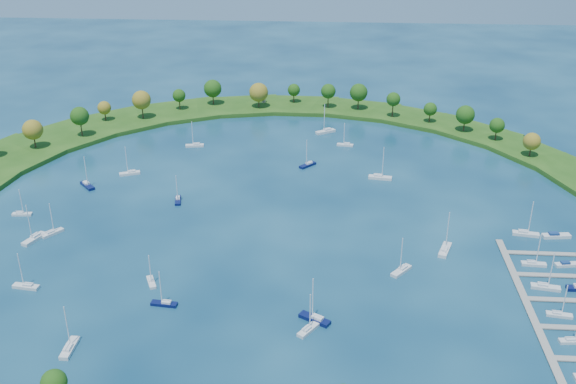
# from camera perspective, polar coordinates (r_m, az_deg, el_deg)

# --- Properties ---
(ground) EXTENTS (700.00, 700.00, 0.00)m
(ground) POSITION_cam_1_polar(r_m,az_deg,el_deg) (246.45, -1.24, -1.30)
(ground) COLOR #082A46
(ground) RESTS_ON ground
(breakwater) EXTENTS (286.74, 247.64, 2.00)m
(breakwater) POSITION_cam_1_polar(r_m,az_deg,el_deg) (297.13, -9.35, 3.39)
(breakwater) COLOR #204A13
(breakwater) RESTS_ON ground
(breakwater_trees) EXTENTS (238.23, 92.81, 14.14)m
(breakwater_trees) POSITION_cam_1_polar(r_m,az_deg,el_deg) (325.45, -2.84, 7.43)
(breakwater_trees) COLOR #382314
(breakwater_trees) RESTS_ON breakwater
(harbor_tower) EXTENTS (2.60, 2.60, 4.63)m
(harbor_tower) POSITION_cam_1_polar(r_m,az_deg,el_deg) (356.89, -2.11, 8.07)
(harbor_tower) COLOR gray
(harbor_tower) RESTS_ON breakwater
(dock_system) EXTENTS (24.28, 82.00, 1.60)m
(dock_system) POSITION_cam_1_polar(r_m,az_deg,el_deg) (203.53, 22.11, -9.61)
(dock_system) COLOR gray
(dock_system) RESTS_ON ground
(moored_boat_0) EXTENTS (3.48, 7.80, 11.07)m
(moored_boat_0) POSITION_cam_1_polar(r_m,az_deg,el_deg) (253.69, -9.44, -0.63)
(moored_boat_0) COLOR #0A1243
(moored_boat_0) RESTS_ON ground
(moored_boat_2) EXTENTS (4.60, 7.11, 10.18)m
(moored_boat_2) POSITION_cam_1_polar(r_m,az_deg,el_deg) (205.73, -11.68, -7.50)
(moored_boat_2) COLOR silver
(moored_boat_2) RESTS_ON ground
(moored_boat_3) EXTENTS (7.17, 8.03, 12.40)m
(moored_boat_3) POSITION_cam_1_polar(r_m,az_deg,el_deg) (209.77, 9.72, -6.59)
(moored_boat_3) COLOR silver
(moored_boat_3) RESTS_ON ground
(moored_boat_4) EXTENTS (5.78, 9.95, 14.13)m
(moored_boat_4) POSITION_cam_1_polar(r_m,az_deg,el_deg) (223.42, 13.34, -4.79)
(moored_boat_4) COLOR silver
(moored_boat_4) RESTS_ON ground
(moored_boat_5) EXTENTS (8.25, 3.27, 11.80)m
(moored_boat_5) POSITION_cam_1_polar(r_m,az_deg,el_deg) (214.21, -21.59, -7.48)
(moored_boat_5) COLOR silver
(moored_boat_5) RESTS_ON ground
(moored_boat_6) EXTENTS (9.68, 3.89, 13.83)m
(moored_boat_6) POSITION_cam_1_polar(r_m,az_deg,el_deg) (271.58, 7.91, 1.31)
(moored_boat_6) COLOR silver
(moored_boat_6) RESTS_ON ground
(moored_boat_7) EXTENTS (8.65, 5.30, 12.31)m
(moored_boat_7) POSITION_cam_1_polar(r_m,az_deg,el_deg) (280.74, -13.44, 1.65)
(moored_boat_7) COLOR silver
(moored_boat_7) RESTS_ON ground
(moored_boat_8) EXTENTS (6.42, 7.58, 11.50)m
(moored_boat_8) POSITION_cam_1_polar(r_m,az_deg,el_deg) (241.60, -19.61, -3.26)
(moored_boat_8) COLOR silver
(moored_boat_8) RESTS_ON ground
(moored_boat_9) EXTENTS (7.18, 2.53, 10.36)m
(moored_boat_9) POSITION_cam_1_polar(r_m,az_deg,el_deg) (258.86, -21.91, -1.69)
(moored_boat_9) COLOR silver
(moored_boat_9) RESTS_ON ground
(moored_boat_10) EXTENTS (9.83, 7.68, 14.55)m
(moored_boat_10) POSITION_cam_1_polar(r_m,az_deg,el_deg) (319.29, 3.25, 5.27)
(moored_boat_10) COLOR silver
(moored_boat_10) RESTS_ON ground
(moored_boat_11) EXTENTS (8.46, 3.60, 12.04)m
(moored_boat_11) POSITION_cam_1_polar(r_m,az_deg,el_deg) (304.94, -8.01, 4.05)
(moored_boat_11) COLOR silver
(moored_boat_11) RESTS_ON ground
(moored_boat_12) EXTENTS (6.20, 7.69, 11.48)m
(moored_boat_12) POSITION_cam_1_polar(r_m,az_deg,el_deg) (182.52, 1.76, -11.64)
(moored_boat_12) COLOR silver
(moored_boat_12) RESTS_ON ground
(moored_boat_13) EXTENTS (7.28, 7.66, 12.14)m
(moored_boat_13) POSITION_cam_1_polar(r_m,az_deg,el_deg) (281.10, 1.71, 2.40)
(moored_boat_13) COLOR #0A1243
(moored_boat_13) RESTS_ON ground
(moored_boat_14) EXTENTS (7.80, 2.93, 11.20)m
(moored_boat_14) POSITION_cam_1_polar(r_m,az_deg,el_deg) (195.38, -10.59, -9.33)
(moored_boat_14) COLOR #0A1243
(moored_boat_14) RESTS_ON ground
(moored_boat_15) EXTENTS (2.49, 8.81, 12.93)m
(moored_boat_15) POSITION_cam_1_polar(r_m,az_deg,el_deg) (185.10, -18.28, -12.53)
(moored_boat_15) COLOR silver
(moored_boat_15) RESTS_ON ground
(moored_boat_16) EXTENTS (9.24, 6.87, 13.52)m
(moored_boat_16) POSITION_cam_1_polar(r_m,az_deg,el_deg) (186.23, 2.33, -10.77)
(moored_boat_16) COLOR #0A1243
(moored_boat_16) RESTS_ON ground
(moored_boat_17) EXTENTS (7.89, 8.27, 13.14)m
(moored_boat_17) POSITION_cam_1_polar(r_m,az_deg,el_deg) (273.85, -16.88, 0.61)
(moored_boat_17) COLOR #0A1243
(moored_boat_17) RESTS_ON ground
(moored_boat_18) EXTENTS (5.71, 9.66, 13.73)m
(moored_boat_18) POSITION_cam_1_polar(r_m,az_deg,el_deg) (239.80, -20.98, -3.69)
(moored_boat_18) COLOR silver
(moored_boat_18) RESTS_ON ground
(moored_boat_19) EXTENTS (7.67, 3.11, 10.96)m
(moored_boat_19) POSITION_cam_1_polar(r_m,az_deg,el_deg) (303.88, 4.95, 4.12)
(moored_boat_19) COLOR silver
(moored_boat_19) RESTS_ON ground
(docked_boat_2) EXTENTS (7.23, 2.67, 10.39)m
(docked_boat_2) POSITION_cam_1_polar(r_m,az_deg,el_deg) (193.72, 23.25, -11.59)
(docked_boat_2) COLOR silver
(docked_boat_2) RESTS_ON ground
(docked_boat_4) EXTENTS (7.27, 3.00, 10.37)m
(docked_boat_4) POSITION_cam_1_polar(r_m,az_deg,el_deg) (202.56, 22.28, -9.65)
(docked_boat_4) COLOR silver
(docked_boat_4) RESTS_ON ground
(docked_boat_6) EXTENTS (8.76, 3.79, 12.47)m
(docked_boat_6) POSITION_cam_1_polar(r_m,az_deg,el_deg) (213.33, 21.25, -7.55)
(docked_boat_6) COLOR silver
(docked_boat_6) RESTS_ON ground
(docked_boat_8) EXTENTS (7.79, 2.67, 11.27)m
(docked_boat_8) POSITION_cam_1_polar(r_m,az_deg,el_deg) (224.07, 20.36, -5.74)
(docked_boat_8) COLOR silver
(docked_boat_8) RESTS_ON ground
(docked_boat_9) EXTENTS (8.10, 3.48, 1.60)m
(docked_boat_9) POSITION_cam_1_polar(r_m,az_deg,el_deg) (227.77, 22.86, -5.75)
(docked_boat_9) COLOR silver
(docked_boat_9) RESTS_ON ground
(docked_boat_10) EXTENTS (9.10, 3.91, 12.96)m
(docked_boat_10) POSITION_cam_1_polar(r_m,az_deg,el_deg) (241.11, 19.74, -3.33)
(docked_boat_10) COLOR silver
(docked_boat_10) RESTS_ON ground
(docked_boat_11) EXTENTS (9.74, 3.81, 1.93)m
(docked_boat_11) POSITION_cam_1_polar(r_m,az_deg,el_deg) (243.52, 22.03, -3.49)
(docked_boat_11) COLOR silver
(docked_boat_11) RESTS_ON ground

